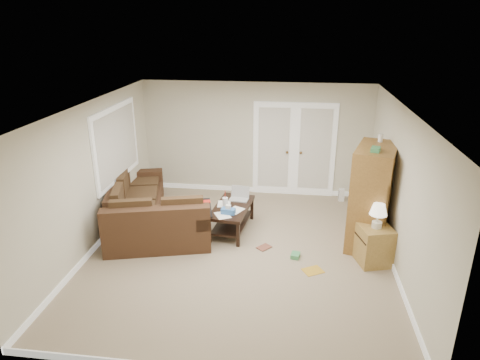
# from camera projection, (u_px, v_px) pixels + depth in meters

# --- Properties ---
(floor) EXTENTS (5.50, 5.50, 0.00)m
(floor) POSITION_uv_depth(u_px,v_px,m) (240.00, 252.00, 7.34)
(floor) COLOR gray
(floor) RESTS_ON ground
(ceiling) EXTENTS (5.00, 5.50, 0.02)m
(ceiling) POSITION_uv_depth(u_px,v_px,m) (240.00, 107.00, 6.45)
(ceiling) COLOR white
(ceiling) RESTS_ON wall_back
(wall_left) EXTENTS (0.02, 5.50, 2.50)m
(wall_left) POSITION_uv_depth(u_px,v_px,m) (93.00, 177.00, 7.20)
(wall_left) COLOR beige
(wall_left) RESTS_ON floor
(wall_right) EXTENTS (0.02, 5.50, 2.50)m
(wall_right) POSITION_uv_depth(u_px,v_px,m) (400.00, 191.00, 6.60)
(wall_right) COLOR beige
(wall_right) RESTS_ON floor
(wall_back) EXTENTS (5.00, 0.02, 2.50)m
(wall_back) POSITION_uv_depth(u_px,v_px,m) (256.00, 139.00, 9.45)
(wall_back) COLOR beige
(wall_back) RESTS_ON floor
(wall_front) EXTENTS (5.00, 0.02, 2.50)m
(wall_front) POSITION_uv_depth(u_px,v_px,m) (205.00, 281.00, 4.35)
(wall_front) COLOR beige
(wall_front) RESTS_ON floor
(baseboards) EXTENTS (5.00, 5.50, 0.10)m
(baseboards) POSITION_uv_depth(u_px,v_px,m) (240.00, 249.00, 7.32)
(baseboards) COLOR white
(baseboards) RESTS_ON floor
(french_doors) EXTENTS (1.80, 0.05, 2.13)m
(french_doors) POSITION_uv_depth(u_px,v_px,m) (294.00, 150.00, 9.39)
(french_doors) COLOR white
(french_doors) RESTS_ON floor
(window_left) EXTENTS (0.05, 1.92, 1.42)m
(window_left) POSITION_uv_depth(u_px,v_px,m) (117.00, 144.00, 8.01)
(window_left) COLOR white
(window_left) RESTS_ON wall_left
(sectional_sofa) EXTENTS (2.46, 2.88, 0.85)m
(sectional_sofa) POSITION_uv_depth(u_px,v_px,m) (146.00, 213.00, 8.04)
(sectional_sofa) COLOR #432A19
(sectional_sofa) RESTS_ON floor
(coffee_table) EXTENTS (0.75, 1.28, 0.83)m
(coffee_table) POSITION_uv_depth(u_px,v_px,m) (232.00, 217.00, 8.00)
(coffee_table) COLOR black
(coffee_table) RESTS_ON floor
(tv_armoire) EXTENTS (0.90, 1.24, 1.92)m
(tv_armoire) POSITION_uv_depth(u_px,v_px,m) (371.00, 196.00, 7.31)
(tv_armoire) COLOR olive
(tv_armoire) RESTS_ON floor
(side_cabinet) EXTENTS (0.61, 0.61, 1.05)m
(side_cabinet) POSITION_uv_depth(u_px,v_px,m) (375.00, 242.00, 6.88)
(side_cabinet) COLOR olive
(side_cabinet) RESTS_ON floor
(space_heater) EXTENTS (0.12, 0.11, 0.28)m
(space_heater) POSITION_uv_depth(u_px,v_px,m) (341.00, 195.00, 9.33)
(space_heater) COLOR white
(space_heater) RESTS_ON floor
(floor_magazine) EXTENTS (0.39, 0.36, 0.01)m
(floor_magazine) POSITION_uv_depth(u_px,v_px,m) (313.00, 271.00, 6.78)
(floor_magazine) COLOR gold
(floor_magazine) RESTS_ON floor
(floor_greenbox) EXTENTS (0.17, 0.20, 0.07)m
(floor_greenbox) POSITION_uv_depth(u_px,v_px,m) (295.00, 255.00, 7.15)
(floor_greenbox) COLOR #408E54
(floor_greenbox) RESTS_ON floor
(floor_book) EXTENTS (0.29, 0.30, 0.02)m
(floor_book) POSITION_uv_depth(u_px,v_px,m) (261.00, 245.00, 7.52)
(floor_book) COLOR brown
(floor_book) RESTS_ON floor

